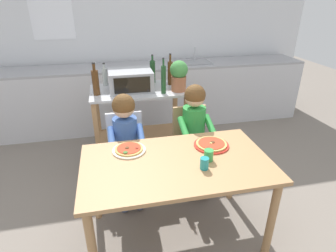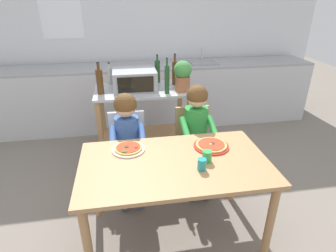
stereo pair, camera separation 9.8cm
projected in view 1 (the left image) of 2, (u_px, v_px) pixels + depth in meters
ground_plane at (155, 166)px, 3.28m from camera, size 10.92×10.92×0.00m
back_wall_tiled at (134, 29)px, 4.11m from camera, size 5.46×0.14×2.70m
kitchen_counter at (140, 96)px, 4.14m from camera, size 4.91×0.60×1.11m
kitchen_island_cart at (140, 115)px, 3.14m from camera, size 1.03×0.59×0.90m
toaster_oven at (131, 80)px, 2.94m from camera, size 0.45×0.37×0.21m
bottle_tall_green_wine at (164, 79)px, 2.82m from camera, size 0.05×0.05×0.37m
bottle_slim_sauce at (105, 76)px, 3.10m from camera, size 0.06×0.06×0.25m
bottle_squat_spirits at (96, 82)px, 2.79m from camera, size 0.07×0.07×0.33m
bottle_clear_vinegar at (153, 71)px, 3.18m from camera, size 0.06×0.06×0.32m
bottle_dark_olive_oil at (170, 73)px, 3.10m from camera, size 0.06×0.06×0.35m
potted_herb_plant at (179, 75)px, 2.89m from camera, size 0.19×0.19×0.32m
dining_table at (176, 173)px, 2.09m from camera, size 1.39×0.80×0.72m
dining_chair_left at (126, 148)px, 2.70m from camera, size 0.36×0.36×0.81m
dining_chair_right at (191, 140)px, 2.84m from camera, size 0.36×0.36×0.81m
child_in_blue_striped_shirt at (126, 135)px, 2.50m from camera, size 0.32×0.42×1.04m
child_in_green_shirt at (195, 126)px, 2.65m from camera, size 0.32×0.42×1.07m
pizza_plate_cream at (129, 149)px, 2.18m from camera, size 0.26×0.26×0.03m
pizza_plate_red_rimmed at (211, 144)px, 2.25m from camera, size 0.28×0.28×0.03m
drinking_cup_teal at (204, 163)px, 1.95m from camera, size 0.06×0.06×0.09m
drinking_cup_green at (209, 155)px, 2.04m from camera, size 0.07×0.07×0.09m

